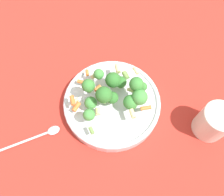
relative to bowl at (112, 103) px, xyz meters
The scene contains 5 objects.
ground_plane 0.02m from the bowl, ahead, with size 3.00×3.00×0.00m, color #B72D23.
bowl is the anchor object (origin of this frame).
pasta_salad 0.06m from the bowl, 168.71° to the right, with size 0.22×0.20×0.09m.
cup 0.29m from the bowl, 159.99° to the left, with size 0.09×0.09×0.10m.
spoon 0.23m from the bowl, 19.36° to the left, with size 0.18×0.07×0.01m.
Camera 1 is at (0.03, 0.28, 0.61)m, focal length 35.00 mm.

